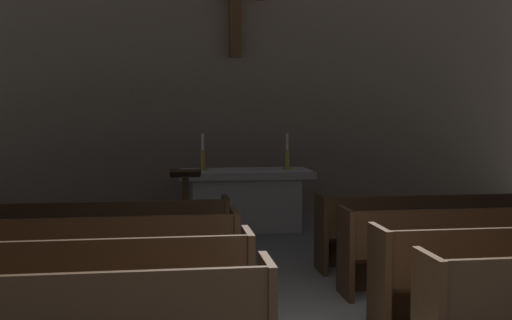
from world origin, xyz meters
TOP-DOWN VIEW (x-y plane):
  - pew_left_row_2 at (-2.41, 1.02)m, footprint 3.70×0.50m
  - pew_left_row_3 at (-2.41, 2.08)m, footprint 3.70×0.50m
  - pew_left_row_4 at (-2.41, 3.14)m, footprint 3.70×0.50m
  - pew_right_row_3 at (2.41, 2.08)m, footprint 3.70×0.50m
  - pew_right_row_4 at (2.41, 3.14)m, footprint 3.70×0.50m
  - altar at (0.00, 5.97)m, footprint 2.20×0.90m
  - candlestick_left at (-0.70, 5.97)m, footprint 0.16×0.16m
  - candlestick_right at (0.70, 5.97)m, footprint 0.16×0.16m
  - apse_with_cross at (0.00, 7.72)m, footprint 11.99×0.47m
  - lectern at (-1.02, 4.77)m, footprint 0.44×0.36m

SIDE VIEW (x-z plane):
  - pew_left_row_2 at x=-2.41m, z-range 0.00..0.95m
  - pew_left_row_3 at x=-2.41m, z-range 0.00..0.95m
  - pew_left_row_4 at x=-2.41m, z-range 0.00..0.95m
  - pew_right_row_3 at x=2.41m, z-range 0.00..0.95m
  - pew_right_row_4 at x=2.41m, z-range 0.00..0.95m
  - altar at x=0.00m, z-range 0.03..1.04m
  - lectern at x=-1.02m, z-range -0.03..1.13m
  - candlestick_left at x=-0.70m, z-range 0.90..1.50m
  - candlestick_right at x=0.70m, z-range 0.90..1.50m
  - apse_with_cross at x=0.00m, z-range 0.00..7.07m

